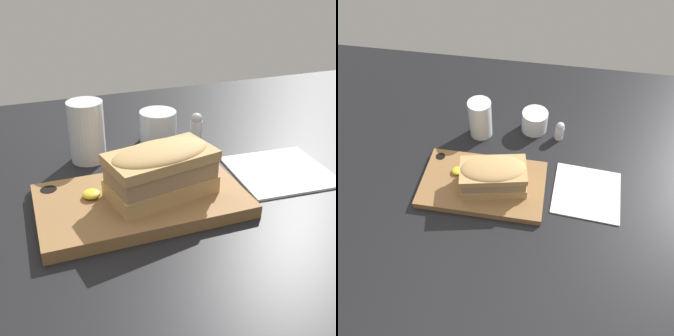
% 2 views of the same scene
% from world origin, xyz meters
% --- Properties ---
extents(dining_table, '(1.71, 1.14, 0.02)m').
position_xyz_m(dining_table, '(0.00, 0.00, 0.01)').
color(dining_table, black).
rests_on(dining_table, ground).
extents(serving_board, '(0.32, 0.18, 0.02)m').
position_xyz_m(serving_board, '(-0.10, -0.01, 0.03)').
color(serving_board, olive).
rests_on(serving_board, dining_table).
extents(sandwich, '(0.17, 0.12, 0.08)m').
position_xyz_m(sandwich, '(-0.07, -0.01, 0.08)').
color(sandwich, tan).
rests_on(sandwich, serving_board).
extents(mustard_dollop, '(0.03, 0.03, 0.01)m').
position_xyz_m(mustard_dollop, '(-0.17, 0.01, 0.05)').
color(mustard_dollop, yellow).
rests_on(mustard_dollop, serving_board).
extents(water_glass, '(0.07, 0.07, 0.11)m').
position_xyz_m(water_glass, '(-0.14, 0.19, 0.07)').
color(water_glass, silver).
rests_on(water_glass, dining_table).
extents(wine_glass, '(0.08, 0.08, 0.06)m').
position_xyz_m(wine_glass, '(0.01, 0.23, 0.05)').
color(wine_glass, silver).
rests_on(wine_glass, dining_table).
extents(napkin, '(0.18, 0.17, 0.00)m').
position_xyz_m(napkin, '(0.17, 0.02, 0.02)').
color(napkin, white).
rests_on(napkin, dining_table).
extents(salt_shaker, '(0.03, 0.03, 0.06)m').
position_xyz_m(salt_shaker, '(0.09, 0.20, 0.05)').
color(salt_shaker, white).
rests_on(salt_shaker, dining_table).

